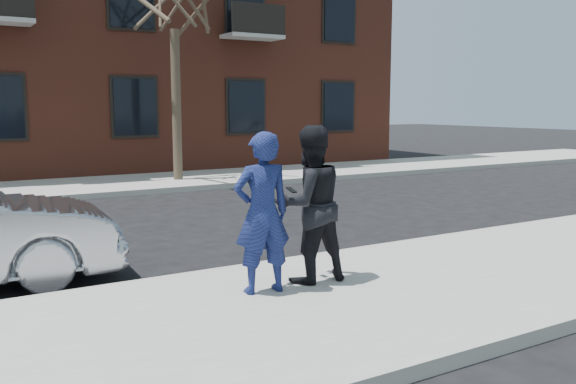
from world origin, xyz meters
TOP-DOWN VIEW (x-y plane):
  - ground at (0.00, 0.00)m, footprint 100.00×100.00m
  - near_sidewalk at (0.00, -0.25)m, footprint 50.00×3.50m
  - near_curb at (0.00, 1.55)m, footprint 50.00×0.10m
  - far_sidewalk at (0.00, 11.25)m, footprint 50.00×3.50m
  - far_curb at (0.00, 9.45)m, footprint 50.00×0.10m
  - man_hoodie at (1.50, 0.38)m, footprint 0.71×0.54m
  - man_peacoat at (2.20, 0.48)m, footprint 0.95×0.76m

SIDE VIEW (x-z plane):
  - ground at x=0.00m, z-range 0.00..0.00m
  - near_sidewalk at x=0.00m, z-range 0.00..0.15m
  - near_curb at x=0.00m, z-range 0.00..0.15m
  - far_sidewalk at x=0.00m, z-range 0.00..0.15m
  - far_curb at x=0.00m, z-range 0.00..0.15m
  - man_hoodie at x=1.50m, z-range 0.15..1.97m
  - man_peacoat at x=2.20m, z-range 0.15..2.03m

